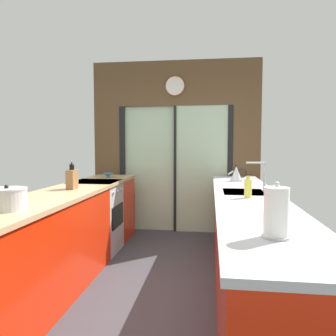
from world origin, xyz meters
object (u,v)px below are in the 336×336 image
at_px(mixing_bowl, 108,175).
at_px(paper_towel_roll, 276,213).
at_px(oven_range, 96,217).
at_px(knife_block, 72,179).
at_px(stock_pot, 7,199).
at_px(kettle, 236,174).
at_px(soap_bottle, 248,188).

distance_m(mixing_bowl, paper_towel_roll, 3.31).
relative_size(oven_range, knife_block, 3.25).
bearing_deg(stock_pot, kettle, 49.81).
distance_m(stock_pot, kettle, 2.76).
bearing_deg(oven_range, mixing_bowl, 87.79).
bearing_deg(soap_bottle, knife_block, 169.29).
xyz_separation_m(mixing_bowl, kettle, (1.78, -0.21, 0.06)).
bearing_deg(oven_range, soap_bottle, -30.87).
bearing_deg(mixing_bowl, oven_range, -92.21).
xyz_separation_m(oven_range, kettle, (1.80, 0.27, 0.56)).
bearing_deg(soap_bottle, paper_towel_roll, -90.00).
bearing_deg(paper_towel_roll, knife_block, 138.48).
relative_size(knife_block, kettle, 1.15).
height_order(oven_range, soap_bottle, soap_bottle).
bearing_deg(mixing_bowl, paper_towel_roll, -57.49).
height_order(mixing_bowl, paper_towel_roll, paper_towel_roll).
xyz_separation_m(soap_bottle, paper_towel_roll, (0.00, -1.24, 0.04)).
bearing_deg(knife_block, mixing_bowl, 90.00).
height_order(kettle, paper_towel_roll, paper_towel_roll).
xyz_separation_m(knife_block, kettle, (1.78, 1.00, -0.01)).
relative_size(oven_range, mixing_bowl, 5.95).
height_order(knife_block, stock_pot, knife_block).
xyz_separation_m(oven_range, stock_pot, (0.02, -1.84, 0.54)).
xyz_separation_m(oven_range, soap_bottle, (1.80, -1.08, 0.55)).
relative_size(knife_block, soap_bottle, 1.34).
xyz_separation_m(stock_pot, soap_bottle, (1.78, 0.77, 0.01)).
height_order(mixing_bowl, stock_pot, stock_pot).
bearing_deg(kettle, paper_towel_roll, -90.05).
bearing_deg(stock_pot, knife_block, 90.00).
bearing_deg(soap_bottle, oven_range, 149.13).
height_order(stock_pot, soap_bottle, soap_bottle).
relative_size(oven_range, soap_bottle, 4.35).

